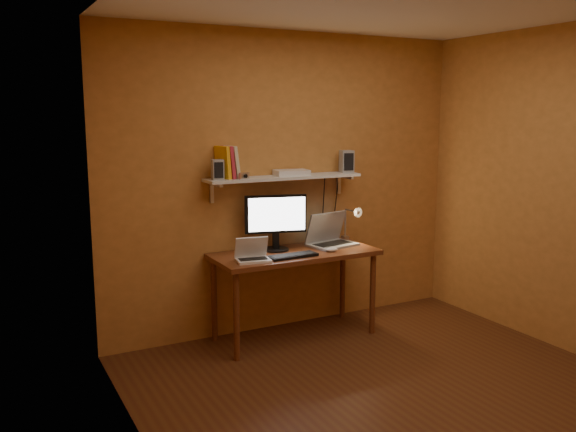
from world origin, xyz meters
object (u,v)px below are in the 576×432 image
wall_shelf (284,178)px  router (291,173)px  netbook (252,254)px  monitor (276,219)px  desk_lamp (352,219)px  desk (295,262)px  laptop (329,237)px  speaker_left (218,170)px  shelf_camera (244,176)px  mouse (332,250)px  keyboard (293,256)px  speaker_right (347,161)px

wall_shelf → router: size_ratio=4.89×
wall_shelf → netbook: bearing=-145.1°
monitor → desk_lamp: size_ratio=1.38×
router → monitor: bearing=-157.7°
desk → laptop: 0.44m
netbook → speaker_left: size_ratio=1.78×
desk → shelf_camera: bearing=163.9°
wall_shelf → shelf_camera: size_ratio=14.98×
mouse → desk_lamp: desk_lamp is taller
monitor → shelf_camera: bearing=-163.8°
netbook → keyboard: netbook is taller
mouse → desk_lamp: 0.50m
monitor → speaker_left: bearing=-171.7°
keyboard → speaker_right: 1.09m
monitor → router: 0.43m
desk_lamp → speaker_left: size_ratio=2.30×
netbook → shelf_camera: bearing=89.5°
desk_lamp → router: router is taller
desk → wall_shelf: 0.72m
desk_lamp → shelf_camera: (-1.06, -0.01, 0.44)m
desk → desk_lamp: bearing=10.8°
speaker_left → wall_shelf: bearing=10.4°
desk_lamp → router: (-0.58, 0.08, 0.44)m
keyboard → speaker_right: size_ratio=2.09×
speaker_left → monitor: bearing=2.5°
laptop → desk_lamp: desk_lamp is taller
wall_shelf → shelf_camera: shelf_camera is taller
desk → speaker_left: 1.02m
laptop → shelf_camera: size_ratio=4.81×
monitor → desk: bearing=-31.6°
laptop → speaker_right: 0.70m
desk_lamp → router: 0.74m
keyboard → speaker_right: (0.74, 0.37, 0.71)m
speaker_left → shelf_camera: size_ratio=1.75×
wall_shelf → speaker_left: size_ratio=8.58×
netbook → mouse: size_ratio=2.97×
laptop → shelf_camera: shelf_camera is taller
desk → speaker_right: bearing=17.8°
wall_shelf → netbook: size_ratio=4.81×
wall_shelf → laptop: (0.40, -0.10, -0.53)m
speaker_left → mouse: bearing=-10.8°
mouse → speaker_right: 0.86m
desk → shelf_camera: size_ratio=14.98×
mouse → speaker_left: bearing=168.7°
laptop → speaker_right: (0.24, 0.11, 0.65)m
laptop → mouse: bearing=-126.6°
mouse → speaker_right: speaker_right is taller
desk_lamp → speaker_left: speaker_left is taller
keyboard → mouse: (0.39, 0.02, 0.01)m
netbook → router: size_ratio=1.02×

